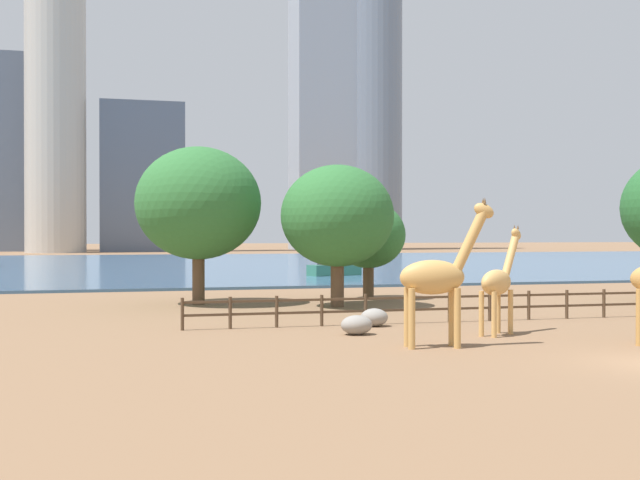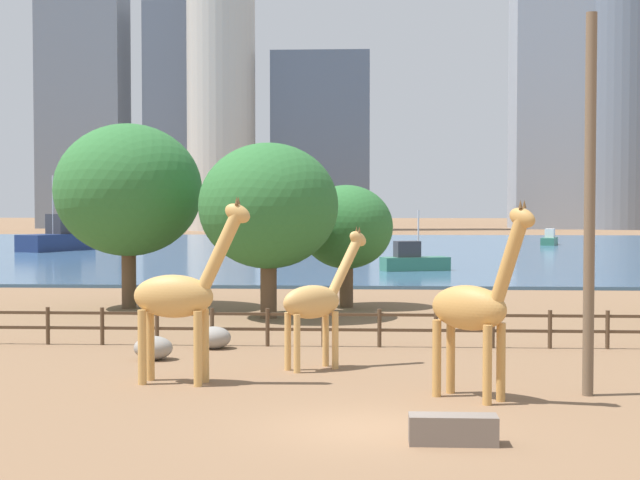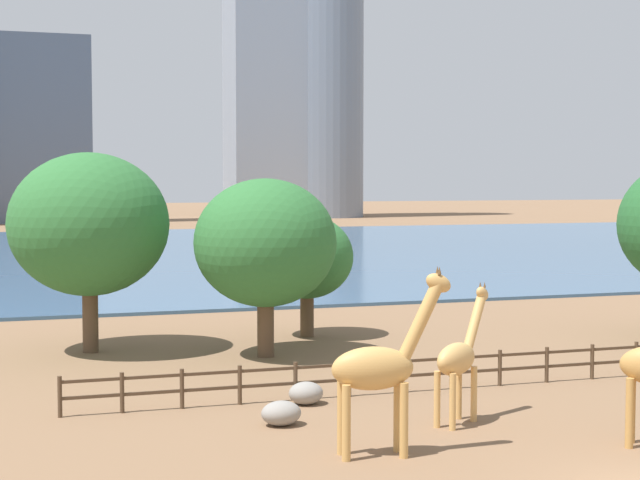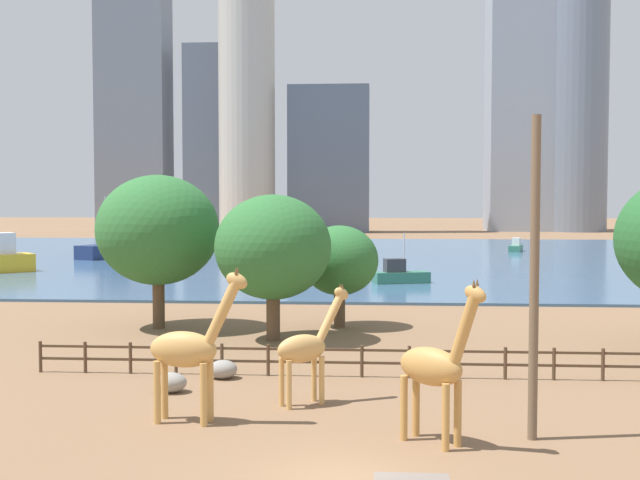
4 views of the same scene
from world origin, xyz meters
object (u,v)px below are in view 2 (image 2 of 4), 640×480
tree_right_tall (346,228)px  boat_ferry (58,238)px  boat_tug (413,260)px  boulder_by_pole (153,348)px  utility_pole (590,205)px  giraffe_companion (180,296)px  tree_left_large (268,206)px  tree_center_broad (128,190)px  giraffe_young (317,301)px  boat_barge (549,239)px  feeding_trough (453,430)px  giraffe_tall (474,307)px  boulder_near_fence (214,338)px

tree_right_tall → boat_ferry: (-29.53, 48.16, -2.32)m
boat_tug → boulder_by_pole: bearing=-121.3°
utility_pole → tree_right_tall: utility_pole is taller
boulder_by_pole → boat_tug: bearing=75.7°
giraffe_companion → tree_left_large: size_ratio=0.68×
utility_pole → giraffe_companion: bearing=174.3°
tree_center_broad → boat_tug: (14.05, 23.15, -4.57)m
utility_pole → tree_left_large: utility_pole is taller
giraffe_young → boat_ferry: 71.40m
boulder_by_pole → tree_left_large: bearing=77.7°
tree_center_broad → boat_barge: bearing=64.5°
feeding_trough → tree_center_broad: bearing=117.6°
utility_pole → boat_ferry: utility_pole is taller
utility_pole → feeding_trough: bearing=-126.2°
tree_left_large → tree_right_tall: 5.59m
giraffe_young → feeding_trough: 9.57m
tree_left_large → boat_tug: (7.20, 26.52, -3.85)m
boulder_by_pole → boat_barge: bearing=71.6°
utility_pole → boat_tug: size_ratio=1.97×
boat_ferry → boat_tug: boat_ferry is taller
utility_pole → boat_tug: bearing=93.6°
giraffe_tall → tree_left_large: bearing=152.3°
utility_pole → tree_left_large: (-9.91, 16.13, -0.10)m
boulder_by_pole → tree_right_tall: tree_right_tall is taller
feeding_trough → tree_left_large: tree_left_large is taller
giraffe_young → boat_tug: (4.42, 39.06, -1.10)m
feeding_trough → boat_ferry: boat_ferry is taller
giraffe_young → boat_ferry: (-29.12, 65.19, -0.59)m
feeding_trough → tree_center_broad: 28.39m
giraffe_tall → boat_tug: bearing=129.6°
tree_left_large → boat_ferry: boat_ferry is taller
boat_tug → giraffe_young: bearing=-113.5°
tree_right_tall → utility_pole: bearing=-71.9°
giraffe_young → tree_left_large: bearing=67.3°
tree_center_broad → tree_right_tall: size_ratio=1.49×
tree_left_large → giraffe_young: bearing=-77.5°
giraffe_companion → boat_ferry: boat_ferry is taller
boulder_by_pole → tree_left_large: (2.42, 11.15, 4.38)m
giraffe_young → feeding_trough: giraffe_young is taller
boulder_near_fence → boat_barge: size_ratio=0.27×
giraffe_young → tree_right_tall: 17.12m
giraffe_companion → boat_barge: (24.62, 82.92, -1.59)m
tree_center_broad → boat_ferry: bearing=111.6°
tree_right_tall → tree_center_broad: bearing=-173.7°
boulder_by_pole → feeding_trough: boulder_by_pole is taller
utility_pole → boat_barge: (13.93, 83.98, -4.04)m
giraffe_companion → tree_center_broad: tree_center_broad is taller
giraffe_tall → boat_ferry: size_ratio=0.58×
tree_left_large → tree_right_tall: bearing=54.7°
giraffe_young → tree_left_large: (-2.77, 12.54, 2.75)m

